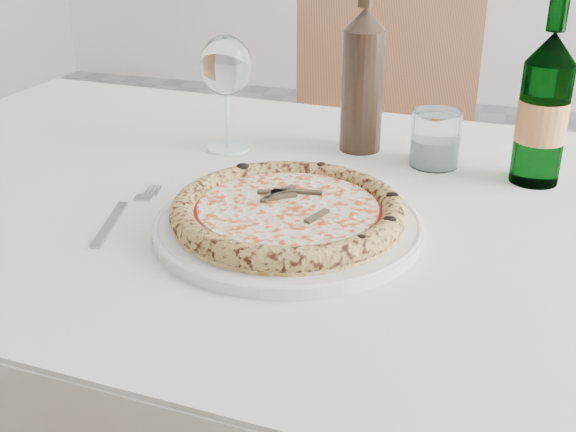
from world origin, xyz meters
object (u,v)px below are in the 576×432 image
object	(u,v)px
plate	(288,225)
pizza	(288,211)
tumbler	(435,142)
wine_bottle	(363,79)
chair_far	(388,157)
dining_table	(310,259)
wine_glass	(226,69)
beer_bottle	(544,110)

from	to	relation	value
plate	pizza	xyz separation A→B (m)	(-0.00, -0.00, 0.02)
tumbler	wine_bottle	bearing A→B (deg)	163.47
chair_far	plate	world-z (taller)	chair_far
wine_bottle	chair_far	bearing A→B (deg)	94.82
dining_table	wine_glass	xyz separation A→B (m)	(-0.18, 0.15, 0.21)
dining_table	tumbler	world-z (taller)	tumbler
chair_far	wine_bottle	size ratio (longest dim) A/B	3.55
tumbler	beer_bottle	world-z (taller)	beer_bottle
dining_table	chair_far	bearing A→B (deg)	92.28
tumbler	beer_bottle	bearing A→B (deg)	-9.56
dining_table	wine_glass	bearing A→B (deg)	139.10
plate	chair_far	bearing A→B (deg)	92.03
chair_far	plate	xyz separation A→B (m)	(0.03, -0.90, 0.23)
plate	wine_bottle	world-z (taller)	wine_bottle
dining_table	plate	bearing A→B (deg)	-90.00
plate	beer_bottle	size ratio (longest dim) A/B	1.24
plate	tumbler	world-z (taller)	tumbler
beer_bottle	wine_bottle	size ratio (longest dim) A/B	0.99
pizza	beer_bottle	bearing A→B (deg)	42.67
plate	pizza	size ratio (longest dim) A/B	1.15
wine_glass	plate	bearing A→B (deg)	-54.99
dining_table	plate	world-z (taller)	plate
wine_glass	tumbler	world-z (taller)	wine_glass
chair_far	beer_bottle	distance (m)	0.79
pizza	plate	bearing A→B (deg)	60.00
plate	wine_glass	distance (m)	0.33
pizza	tumbler	bearing A→B (deg)	63.94
tumbler	wine_bottle	distance (m)	0.15
tumbler	beer_bottle	distance (m)	0.16
dining_table	pizza	xyz separation A→B (m)	(-0.00, -0.10, 0.11)
dining_table	chair_far	size ratio (longest dim) A/B	1.60
pizza	beer_bottle	world-z (taller)	beer_bottle
wine_glass	beer_bottle	distance (m)	0.46
wine_bottle	dining_table	bearing A→B (deg)	-94.70
pizza	wine_bottle	bearing A→B (deg)	86.79
wine_bottle	tumbler	bearing A→B (deg)	-16.53
chair_far	pizza	size ratio (longest dim) A/B	3.34
beer_bottle	wine_glass	bearing A→B (deg)	-179.83
plate	wine_glass	world-z (taller)	wine_glass
dining_table	wine_bottle	bearing A→B (deg)	85.30
dining_table	beer_bottle	bearing A→B (deg)	29.31
beer_bottle	pizza	bearing A→B (deg)	-137.33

